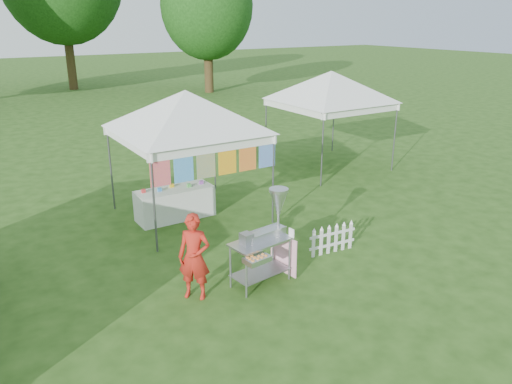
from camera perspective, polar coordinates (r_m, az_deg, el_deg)
ground at (r=9.37m, az=1.83°, el=-9.50°), size 120.00×120.00×0.00m
canopy_main at (r=11.38m, az=-8.09°, el=11.41°), size 4.24×4.24×3.45m
canopy_right at (r=15.61m, az=8.64°, el=13.51°), size 4.24×4.24×3.45m
tree_right at (r=32.30m, az=-5.65°, el=20.42°), size 5.60×5.60×8.42m
donut_cart at (r=8.78m, az=1.44°, el=-4.37°), size 1.22×0.97×1.69m
vendor at (r=8.43m, az=-7.07°, el=-7.37°), size 0.65×0.64×1.51m
picket_fence at (r=10.21m, az=8.72°, el=-5.40°), size 1.08×0.13×0.56m
display_table at (r=11.94m, az=-9.24°, el=-1.30°), size 1.80×0.70×0.73m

